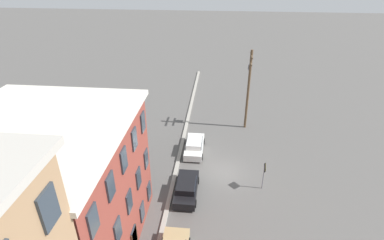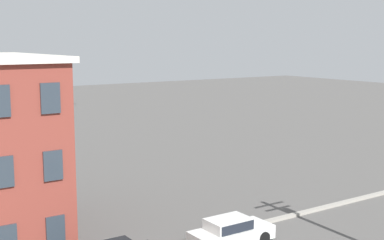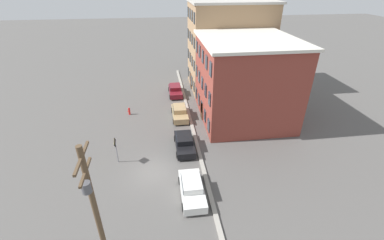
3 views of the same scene
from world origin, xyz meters
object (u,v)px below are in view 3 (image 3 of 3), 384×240
at_px(car_maroon, 175,90).
at_px(car_white, 192,188).
at_px(car_black, 184,142).
at_px(car_tan, 180,112).
at_px(caution_sign, 116,146).
at_px(utility_pole, 96,214).
at_px(fire_hydrant, 129,111).

xyz_separation_m(car_maroon, car_white, (20.37, -0.23, 0.00)).
bearing_deg(car_maroon, car_black, -0.57).
xyz_separation_m(car_tan, caution_sign, (8.11, -6.65, 1.11)).
bearing_deg(car_tan, caution_sign, -39.38).
bearing_deg(utility_pole, caution_sign, -175.43).
distance_m(car_white, utility_pole, 9.19).
bearing_deg(fire_hydrant, car_white, 22.37).
relative_size(car_tan, fire_hydrant, 4.58).
distance_m(car_black, caution_sign, 6.76).
height_order(car_tan, fire_hydrant, car_tan).
bearing_deg(fire_hydrant, caution_sign, -1.96).
bearing_deg(utility_pole, fire_hydrant, -178.50).
relative_size(car_maroon, car_white, 1.00).
xyz_separation_m(car_maroon, utility_pole, (26.15, -5.78, 4.50)).
bearing_deg(caution_sign, car_white, 51.52).
relative_size(car_maroon, fire_hydrant, 4.58).
xyz_separation_m(car_black, caution_sign, (1.42, -6.52, 1.11)).
height_order(car_white, fire_hydrant, car_white).
xyz_separation_m(car_black, car_white, (6.52, -0.09, 0.00)).
bearing_deg(car_tan, utility_pole, -16.93).
height_order(car_tan, car_white, same).
xyz_separation_m(car_white, fire_hydrant, (-14.80, -6.09, -0.27)).
bearing_deg(car_maroon, utility_pole, -12.47).
xyz_separation_m(car_tan, car_black, (6.69, -0.14, 0.00)).
height_order(caution_sign, utility_pole, utility_pole).
height_order(car_maroon, car_black, same).
bearing_deg(car_white, fire_hydrant, -157.63).
xyz_separation_m(car_black, fire_hydrant, (-8.28, -6.18, -0.27)).
distance_m(car_maroon, car_tan, 7.16).
height_order(car_tan, utility_pole, utility_pole).
relative_size(utility_pole, fire_hydrant, 9.73).
bearing_deg(caution_sign, car_black, 102.27).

